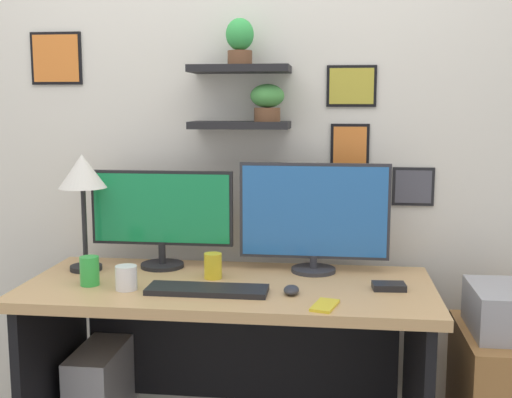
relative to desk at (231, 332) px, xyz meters
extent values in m
cube|color=silver|center=(0.00, 0.39, 0.81)|extent=(4.40, 0.04, 2.70)
cube|color=black|center=(0.00, 0.27, 0.80)|extent=(0.41, 0.20, 0.03)
cube|color=black|center=(0.00, 0.27, 1.03)|extent=(0.41, 0.20, 0.03)
cylinder|color=brown|center=(0.11, 0.27, 0.85)|extent=(0.11, 0.11, 0.06)
ellipsoid|color=#479845|center=(0.11, 0.27, 0.93)|extent=(0.14, 0.14, 0.10)
cylinder|color=brown|center=(0.00, 0.27, 1.08)|extent=(0.10, 0.10, 0.06)
ellipsoid|color=green|center=(0.00, 0.27, 1.17)|extent=(0.12, 0.12, 0.13)
cube|color=black|center=(-0.83, 0.36, 1.09)|extent=(0.23, 0.02, 0.23)
cube|color=orange|center=(-0.83, 0.36, 1.09)|extent=(0.21, 0.00, 0.20)
cube|color=black|center=(0.46, 0.36, 0.97)|extent=(0.21, 0.02, 0.17)
cube|color=gold|center=(0.46, 0.36, 0.97)|extent=(0.18, 0.00, 0.15)
cube|color=black|center=(0.73, 0.36, 0.54)|extent=(0.18, 0.02, 0.16)
cube|color=#4C4C56|center=(0.73, 0.36, 0.54)|extent=(0.15, 0.00, 0.14)
cube|color=black|center=(0.46, 0.36, 0.70)|extent=(0.16, 0.02, 0.21)
cube|color=orange|center=(0.46, 0.36, 0.70)|extent=(0.14, 0.00, 0.19)
cube|color=tan|center=(0.00, -0.05, 0.19)|extent=(1.56, 0.68, 0.04)
cube|color=black|center=(-0.72, -0.05, -0.18)|extent=(0.04, 0.62, 0.71)
cube|color=black|center=(0.72, -0.05, -0.18)|extent=(0.04, 0.62, 0.71)
cube|color=black|center=(0.00, 0.25, -0.15)|extent=(1.36, 0.02, 0.50)
cylinder|color=black|center=(-0.32, 0.16, 0.22)|extent=(0.18, 0.18, 0.02)
cylinder|color=black|center=(-0.32, 0.16, 0.27)|extent=(0.03, 0.03, 0.09)
cube|color=black|center=(-0.32, 0.17, 0.46)|extent=(0.60, 0.02, 0.31)
cube|color=#198C4C|center=(-0.32, 0.15, 0.46)|extent=(0.57, 0.00, 0.29)
cylinder|color=#2D2D33|center=(0.32, 0.16, 0.22)|extent=(0.18, 0.18, 0.02)
cylinder|color=#2D2D33|center=(0.32, 0.16, 0.25)|extent=(0.03, 0.03, 0.05)
cube|color=#2D2D33|center=(0.32, 0.17, 0.46)|extent=(0.61, 0.02, 0.39)
cube|color=#2866B2|center=(0.32, 0.15, 0.46)|extent=(0.58, 0.00, 0.37)
cube|color=black|center=(-0.06, -0.18, 0.22)|extent=(0.44, 0.14, 0.02)
ellipsoid|color=#2D2D33|center=(0.25, -0.17, 0.23)|extent=(0.06, 0.09, 0.03)
cylinder|color=black|center=(-0.62, 0.07, 0.22)|extent=(0.13, 0.13, 0.02)
cylinder|color=black|center=(-0.62, 0.07, 0.39)|extent=(0.02, 0.02, 0.32)
cone|color=white|center=(-0.62, 0.07, 0.62)|extent=(0.19, 0.19, 0.14)
cube|color=yellow|center=(0.37, -0.30, 0.22)|extent=(0.10, 0.15, 0.01)
cylinder|color=white|center=(-0.36, -0.18, 0.26)|extent=(0.08, 0.08, 0.09)
cylinder|color=yellow|center=(-0.07, 0.01, 0.26)|extent=(0.07, 0.07, 0.10)
cube|color=black|center=(0.60, -0.06, 0.22)|extent=(0.13, 0.09, 0.02)
cylinder|color=green|center=(-0.52, -0.14, 0.27)|extent=(0.07, 0.07, 0.11)
cube|color=#99999E|center=(-0.57, 0.06, -0.33)|extent=(0.18, 0.40, 0.42)
camera|label=1|loc=(0.39, -2.41, 0.89)|focal=45.15mm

